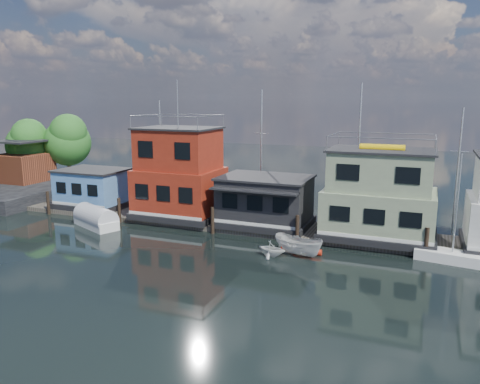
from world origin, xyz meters
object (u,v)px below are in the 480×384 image
at_px(day_sailer, 452,256).
at_px(tarp_runabout, 96,219).
at_px(houseboat_dark, 265,201).
at_px(houseboat_red, 179,175).
at_px(red_kayak, 301,250).
at_px(motorboat, 298,246).
at_px(dinghy_white, 271,248).
at_px(houseboat_green, 379,196).
at_px(houseboat_blue, 93,188).

relative_size(day_sailer, tarp_runabout, 1.44).
bearing_deg(houseboat_dark, tarp_runabout, -160.91).
xyz_separation_m(houseboat_red, red_kayak, (12.36, -4.85, -3.89)).
bearing_deg(motorboat, dinghy_white, 130.95).
distance_m(houseboat_red, houseboat_green, 17.01).
distance_m(houseboat_dark, houseboat_green, 9.07).
bearing_deg(red_kayak, houseboat_dark, 129.92).
height_order(houseboat_red, houseboat_dark, houseboat_red).
distance_m(tarp_runabout, dinghy_white, 16.17).
height_order(tarp_runabout, motorboat, tarp_runabout).
bearing_deg(day_sailer, red_kayak, -159.72).
height_order(red_kayak, day_sailer, day_sailer).
relative_size(red_kayak, tarp_runabout, 0.57).
xyz_separation_m(houseboat_dark, day_sailer, (14.15, -2.78, -1.99)).
bearing_deg(houseboat_dark, houseboat_green, 0.12).
distance_m(houseboat_red, houseboat_dark, 8.18).
relative_size(houseboat_red, dinghy_white, 5.70).
relative_size(houseboat_blue, motorboat, 1.68).
bearing_deg(dinghy_white, houseboat_green, -38.27).
xyz_separation_m(houseboat_red, houseboat_green, (17.00, 0.00, -0.55)).
height_order(red_kayak, tarp_runabout, tarp_runabout).
bearing_deg(day_sailer, dinghy_white, -155.27).
bearing_deg(day_sailer, tarp_runabout, -167.64).
distance_m(houseboat_red, tarp_runabout, 8.00).
distance_m(houseboat_blue, motorboat, 22.53).
bearing_deg(motorboat, tarp_runabout, 105.59).
relative_size(houseboat_red, houseboat_green, 1.41).
relative_size(motorboat, dinghy_white, 1.83).
xyz_separation_m(houseboat_dark, red_kayak, (4.36, -4.83, -2.20)).
relative_size(houseboat_blue, houseboat_dark, 0.86).
xyz_separation_m(houseboat_dark, tarp_runabout, (-13.51, -4.68, -1.70)).
relative_size(tarp_runabout, dinghy_white, 2.42).
xyz_separation_m(houseboat_blue, tarp_runabout, (3.99, -4.70, -1.49)).
bearing_deg(dinghy_white, tarp_runabout, 92.53).
xyz_separation_m(red_kayak, motorboat, (-0.04, -0.60, 0.52)).
bearing_deg(houseboat_blue, dinghy_white, -17.09).
bearing_deg(houseboat_green, red_kayak, -133.74).
bearing_deg(day_sailer, houseboat_dark, 177.32).
height_order(day_sailer, dinghy_white, day_sailer).
relative_size(houseboat_red, red_kayak, 4.09).
distance_m(houseboat_green, dinghy_white, 9.39).
relative_size(day_sailer, dinghy_white, 3.50).
height_order(houseboat_blue, houseboat_dark, houseboat_dark).
relative_size(houseboat_dark, tarp_runabout, 1.47).
distance_m(red_kayak, motorboat, 0.79).
height_order(day_sailer, tarp_runabout, day_sailer).
bearing_deg(red_kayak, day_sailer, 9.73).
relative_size(red_kayak, day_sailer, 0.40).
bearing_deg(houseboat_blue, red_kayak, -12.52).
height_order(houseboat_green, day_sailer, houseboat_green).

